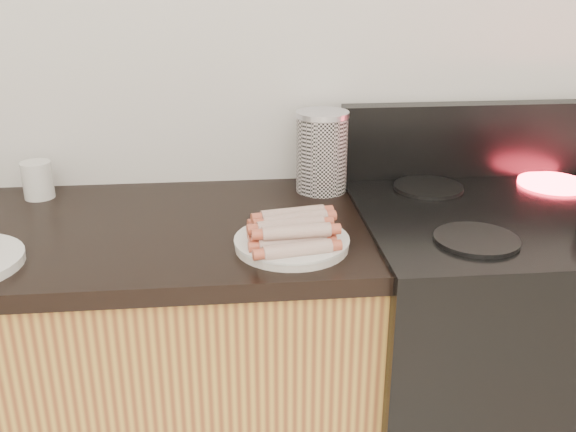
{
  "coord_description": "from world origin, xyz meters",
  "views": [
    {
      "loc": [
        0.09,
        0.31,
        1.46
      ],
      "look_at": [
        0.22,
        1.62,
        0.94
      ],
      "focal_mm": 40.0,
      "sensor_mm": 36.0,
      "label": 1
    }
  ],
  "objects": [
    {
      "name": "mug",
      "position": [
        -0.39,
        1.91,
        0.95
      ],
      "size": [
        0.1,
        0.1,
        0.09
      ],
      "primitive_type": "cylinder",
      "rotation": [
        0.0,
        0.0,
        0.35
      ],
      "color": "silver",
      "rests_on": "counter_slab"
    },
    {
      "name": "burner_near_left",
      "position": [
        0.61,
        1.51,
        0.92
      ],
      "size": [
        0.18,
        0.18,
        0.01
      ],
      "primitive_type": "cylinder",
      "color": "black",
      "rests_on": "stove"
    },
    {
      "name": "stove_panel",
      "position": [
        0.78,
        1.96,
        1.01
      ],
      "size": [
        0.76,
        0.06,
        0.2
      ],
      "primitive_type": "cube",
      "color": "black",
      "rests_on": "stove"
    },
    {
      "name": "wall_back",
      "position": [
        0.0,
        2.0,
        1.3
      ],
      "size": [
        4.0,
        0.04,
        2.6
      ],
      "primitive_type": "cube",
      "color": "silver",
      "rests_on": "ground"
    },
    {
      "name": "canister",
      "position": [
        0.33,
        1.89,
        1.01
      ],
      "size": [
        0.14,
        0.14,
        0.21
      ],
      "rotation": [
        0.0,
        0.0,
        -0.29
      ],
      "color": "silver",
      "rests_on": "counter_slab"
    },
    {
      "name": "burner_far_right",
      "position": [
        0.95,
        1.84,
        0.92
      ],
      "size": [
        0.18,
        0.18,
        0.01
      ],
      "primitive_type": "cylinder",
      "color": "#FF1E2D",
      "rests_on": "stove"
    },
    {
      "name": "burner_far_left",
      "position": [
        0.61,
        1.84,
        0.92
      ],
      "size": [
        0.18,
        0.18,
        0.01
      ],
      "primitive_type": "cylinder",
      "color": "black",
      "rests_on": "stove"
    },
    {
      "name": "hotdog_pile",
      "position": [
        0.22,
        1.54,
        0.94
      ],
      "size": [
        0.14,
        0.21,
        0.06
      ],
      "rotation": [
        0.0,
        0.0,
        0.12
      ],
      "color": "maroon",
      "rests_on": "main_plate"
    },
    {
      "name": "main_plate",
      "position": [
        0.22,
        1.54,
        0.91
      ],
      "size": [
        0.28,
        0.28,
        0.02
      ],
      "primitive_type": "cylinder",
      "rotation": [
        0.0,
        0.0,
        -0.16
      ],
      "color": "silver",
      "rests_on": "counter_slab"
    },
    {
      "name": "stove",
      "position": [
        0.78,
        1.68,
        0.46
      ],
      "size": [
        0.76,
        0.65,
        0.91
      ],
      "color": "black",
      "rests_on": "floor"
    }
  ]
}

